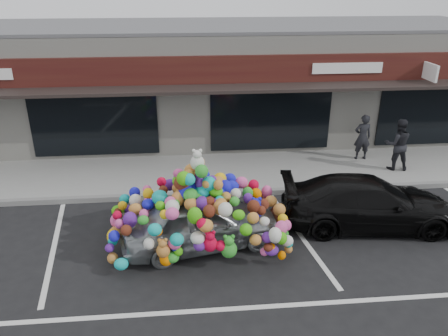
{
  "coord_description": "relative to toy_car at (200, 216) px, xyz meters",
  "views": [
    {
      "loc": [
        0.04,
        -8.93,
        5.9
      ],
      "look_at": [
        1.0,
        1.4,
        1.38
      ],
      "focal_mm": 35.0,
      "sensor_mm": 36.0,
      "label": 1
    }
  ],
  "objects": [
    {
      "name": "ground",
      "position": [
        -0.31,
        0.0,
        -0.8
      ],
      "size": [
        90.0,
        90.0,
        0.0
      ],
      "primitive_type": "plane",
      "color": "black",
      "rests_on": "ground"
    },
    {
      "name": "shop_building",
      "position": [
        -0.31,
        8.44,
        1.37
      ],
      "size": [
        24.0,
        7.2,
        4.31
      ],
      "color": "silver",
      "rests_on": "ground"
    },
    {
      "name": "sidewalk",
      "position": [
        -0.31,
        4.0,
        -0.72
      ],
      "size": [
        26.0,
        3.0,
        0.15
      ],
      "primitive_type": "cube",
      "color": "gray",
      "rests_on": "ground"
    },
    {
      "name": "kerb",
      "position": [
        -0.31,
        2.5,
        -0.72
      ],
      "size": [
        26.0,
        0.18,
        0.16
      ],
      "primitive_type": "cube",
      "color": "slate",
      "rests_on": "ground"
    },
    {
      "name": "parking_stripe_left",
      "position": [
        -3.51,
        0.2,
        -0.79
      ],
      "size": [
        0.73,
        4.37,
        0.01
      ],
      "primitive_type": "cube",
      "rotation": [
        0.0,
        0.0,
        0.14
      ],
      "color": "silver",
      "rests_on": "ground"
    },
    {
      "name": "parking_stripe_mid",
      "position": [
        2.49,
        0.2,
        -0.79
      ],
      "size": [
        0.73,
        4.37,
        0.01
      ],
      "primitive_type": "cube",
      "rotation": [
        0.0,
        0.0,
        0.14
      ],
      "color": "silver",
      "rests_on": "ground"
    },
    {
      "name": "lane_line",
      "position": [
        1.69,
        -2.3,
        -0.79
      ],
      "size": [
        14.0,
        0.12,
        0.01
      ],
      "primitive_type": "cube",
      "color": "silver",
      "rests_on": "ground"
    },
    {
      "name": "toy_car",
      "position": [
        0.0,
        0.0,
        0.0
      ],
      "size": [
        2.76,
        4.3,
        2.35
      ],
      "rotation": [
        0.0,
        0.0,
        1.77
      ],
      "color": "#989EA2",
      "rests_on": "ground"
    },
    {
      "name": "black_sedan",
      "position": [
        4.31,
        0.54,
        -0.16
      ],
      "size": [
        2.23,
        4.57,
        1.28
      ],
      "primitive_type": "imported",
      "rotation": [
        0.0,
        0.0,
        1.47
      ],
      "color": "black",
      "rests_on": "ground"
    },
    {
      "name": "pedestrian_a",
      "position": [
        5.72,
        4.6,
        0.14
      ],
      "size": [
        0.59,
        0.4,
        1.58
      ],
      "primitive_type": "imported",
      "rotation": [
        0.0,
        0.0,
        3.11
      ],
      "color": "#222328",
      "rests_on": "sidewalk"
    },
    {
      "name": "pedestrian_b",
      "position": [
        6.51,
        3.66,
        0.2
      ],
      "size": [
        0.92,
        0.76,
        1.7
      ],
      "primitive_type": "imported",
      "rotation": [
        0.0,
        0.0,
        2.98
      ],
      "color": "black",
      "rests_on": "sidewalk"
    }
  ]
}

